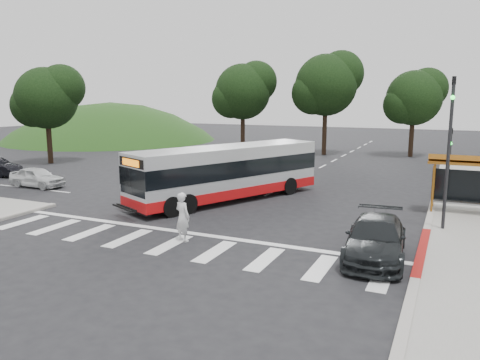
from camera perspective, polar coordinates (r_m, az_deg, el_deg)
The scene contains 17 objects.
ground at distance 22.73m, azimuth -1.66°, elevation -4.36°, with size 140.00×140.00×0.00m, color black.
sidewalk_east at distance 28.31m, azimuth 26.64°, elevation -2.43°, with size 4.00×40.00×0.12m, color gray.
curb_east at distance 28.29m, azimuth 22.60°, elevation -2.11°, with size 0.30×40.00×0.15m, color #9E9991.
curb_east_red at distance 18.60m, azimuth 21.29°, elevation -8.12°, with size 0.32×6.00×0.15m, color maroon.
hillside_nw at distance 65.20m, azimuth -15.35°, elevation 4.73°, with size 44.00×44.00×10.00m, color #163D13.
crosswalk_ladder at distance 18.56m, azimuth -8.59°, elevation -7.79°, with size 18.00×2.60×0.01m, color silver.
bus_shelter at distance 25.07m, azimuth 26.78°, elevation 1.39°, with size 4.20×1.60×2.86m.
traffic_signal_ne_tall at distance 21.29m, azimuth 24.16°, elevation 4.38°, with size 0.18×0.37×6.50m.
traffic_signal_ne_short at distance 28.39m, azimuth 24.17°, elevation 2.75°, with size 0.18×0.37×4.00m.
tree_north_a at distance 47.28m, azimuth 10.56°, elevation 11.43°, with size 6.60×6.15×10.17m.
tree_north_b at distance 47.92m, azimuth 20.53°, elevation 9.44°, with size 5.72×5.33×8.43m.
tree_north_c at distance 48.02m, azimuth 0.46°, elevation 10.82°, with size 6.16×5.74×9.30m.
tree_west_a at distance 43.51m, azimuth -22.43°, elevation 9.32°, with size 5.72×5.33×8.43m.
transit_bus at distance 25.85m, azimuth -1.53°, elevation 0.81°, with size 2.52×11.64×3.01m, color silver, non-canonical shape.
pedestrian at distance 18.71m, azimuth -7.01°, elevation -4.48°, with size 0.72×0.47×1.97m, color silver.
dark_sedan at distance 17.40m, azimuth 16.21°, elevation -6.84°, with size 2.02×4.97×1.44m, color black.
west_car_white at distance 32.42m, azimuth -23.51°, elevation 0.32°, with size 1.51×3.76×1.28m, color silver.
Camera 1 is at (9.79, -19.72, 5.66)m, focal length 35.00 mm.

